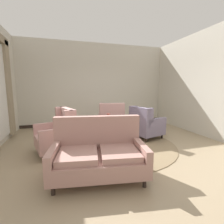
# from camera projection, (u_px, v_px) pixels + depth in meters

# --- Properties ---
(ground) EXTENTS (8.53, 8.53, 0.00)m
(ground) POSITION_uv_depth(u_px,v_px,m) (119.00, 149.00, 4.15)
(ground) COLOR #9E896B
(wall_back) EXTENTS (6.18, 0.08, 3.35)m
(wall_back) POSITION_uv_depth(u_px,v_px,m) (96.00, 85.00, 6.80)
(wall_back) COLOR beige
(wall_back) RESTS_ON ground
(wall_right) EXTENTS (0.08, 4.26, 3.35)m
(wall_right) POSITION_uv_depth(u_px,v_px,m) (193.00, 84.00, 5.61)
(wall_right) COLOR beige
(wall_right) RESTS_ON ground
(baseboard_back) EXTENTS (6.02, 0.03, 0.12)m
(baseboard_back) POSITION_uv_depth(u_px,v_px,m) (97.00, 123.00, 6.98)
(baseboard_back) COLOR black
(baseboard_back) RESTS_ON ground
(area_rug) EXTENTS (3.22, 3.22, 0.01)m
(area_rug) POSITION_uv_depth(u_px,v_px,m) (115.00, 144.00, 4.43)
(area_rug) COLOR #847051
(area_rug) RESTS_ON ground
(coffee_table) EXTENTS (0.80, 0.80, 0.47)m
(coffee_table) POSITION_uv_depth(u_px,v_px,m) (107.00, 132.00, 4.33)
(coffee_table) COLOR black
(coffee_table) RESTS_ON ground
(porcelain_vase) EXTENTS (0.17, 0.17, 0.40)m
(porcelain_vase) POSITION_uv_depth(u_px,v_px,m) (108.00, 122.00, 4.30)
(porcelain_vase) COLOR brown
(porcelain_vase) RESTS_ON coffee_table
(settee) EXTENTS (1.69, 1.10, 1.02)m
(settee) POSITION_uv_depth(u_px,v_px,m) (99.00, 154.00, 2.82)
(settee) COLOR tan
(settee) RESTS_ON ground
(armchair_far_left) EXTENTS (1.00, 0.98, 0.98)m
(armchair_far_left) POSITION_uv_depth(u_px,v_px,m) (145.00, 125.00, 4.95)
(armchair_far_left) COLOR slate
(armchair_far_left) RESTS_ON ground
(armchair_beside_settee) EXTENTS (1.01, 1.04, 1.06)m
(armchair_beside_settee) POSITION_uv_depth(u_px,v_px,m) (58.00, 134.00, 3.86)
(armchair_beside_settee) COLOR tan
(armchair_beside_settee) RESTS_ON ground
(armchair_near_window) EXTENTS (0.92, 0.99, 1.07)m
(armchair_near_window) POSITION_uv_depth(u_px,v_px,m) (111.00, 121.00, 5.40)
(armchair_near_window) COLOR tan
(armchair_near_window) RESTS_ON ground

